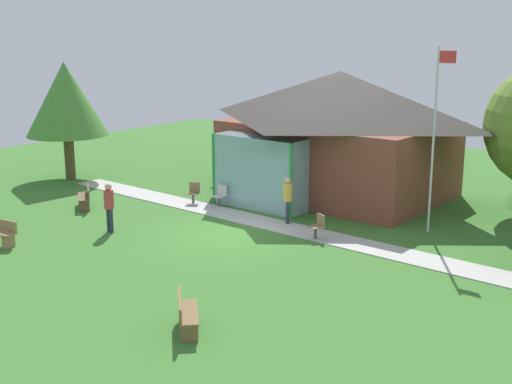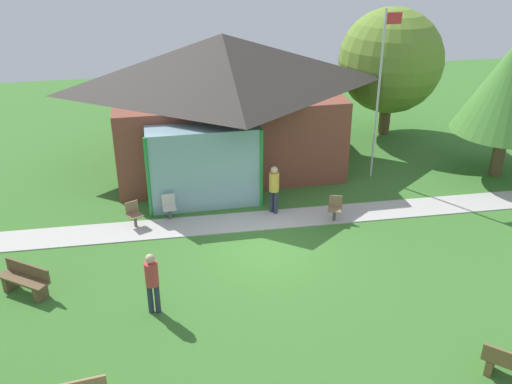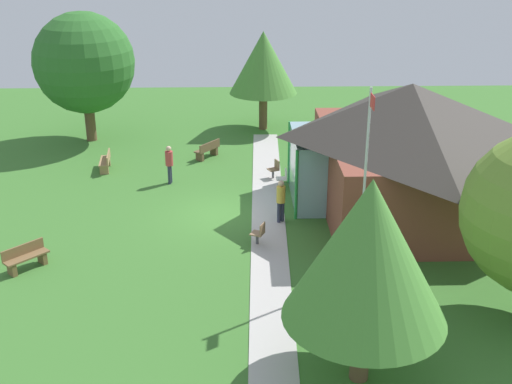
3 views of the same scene
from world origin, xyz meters
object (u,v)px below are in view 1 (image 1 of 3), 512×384
pavilion (336,132)px  bench_mid_left (85,198)px  patio_chair_west (194,194)px  visitor_on_path (288,196)px  tree_west_hedge (66,99)px  visitor_strolling_lawn (109,204)px  bench_front_right (186,315)px  patio_chair_porch_left (220,196)px  flagpole (435,133)px  patio_chair_lawn_spare (317,227)px

pavilion → bench_mid_left: pavilion is taller
patio_chair_west → visitor_on_path: bearing=155.8°
visitor_on_path → tree_west_hedge: (-12.45, -0.23, 2.71)m
pavilion → visitor_strolling_lawn: 10.13m
bench_front_right → patio_chair_west: bearing=177.0°
patio_chair_porch_left → flagpole: bearing=-168.7°
patio_chair_porch_left → visitor_on_path: visitor_on_path is taller
patio_chair_porch_left → tree_west_hedge: (-8.93, -0.54, 3.32)m
patio_chair_west → bench_front_right: bearing=108.6°
patio_chair_porch_left → tree_west_hedge: tree_west_hedge is taller
flagpole → visitor_strolling_lawn: (-8.67, -6.93, -2.45)m
patio_chair_lawn_spare → visitor_strolling_lawn: size_ratio=0.49×
flagpole → patio_chair_porch_left: size_ratio=7.38×
flagpole → patio_chair_lawn_spare: (-2.57, -3.14, -3.06)m
flagpole → bench_mid_left: 13.53m
flagpole → bench_front_right: flagpole is taller
patio_chair_porch_left → patio_chair_west: bearing=12.6°
bench_front_right → bench_mid_left: bearing=-162.7°
patio_chair_lawn_spare → tree_west_hedge: bearing=21.4°
flagpole → bench_mid_left: flagpole is taller
patio_chair_west → visitor_strolling_lawn: (0.46, -4.68, 0.61)m
tree_west_hedge → patio_chair_porch_left: bearing=3.5°
bench_front_right → patio_chair_porch_left: 11.38m
patio_chair_porch_left → tree_west_hedge: 9.54m
visitor_strolling_lawn → bench_mid_left: bearing=165.7°
bench_front_right → patio_chair_west: 11.89m
bench_front_right → patio_chair_west: patio_chair_west is taller
flagpole → patio_chair_lawn_spare: size_ratio=7.38×
patio_chair_porch_left → visitor_strolling_lawn: visitor_strolling_lawn is taller
patio_chair_west → visitor_strolling_lawn: visitor_strolling_lawn is taller
bench_mid_left → patio_chair_lawn_spare: 9.72m
bench_front_right → visitor_strolling_lawn: 8.65m
bench_mid_left → bench_front_right: same height
pavilion → patio_chair_lawn_spare: 6.76m
pavilion → bench_front_right: bearing=-72.0°
flagpole → tree_west_hedge: (-16.90, -2.48, 0.26)m
bench_mid_left → visitor_on_path: bearing=-120.6°
pavilion → patio_chair_lawn_spare: (2.88, -5.68, -2.30)m
patio_chair_west → visitor_strolling_lawn: bearing=71.4°
tree_west_hedge → bench_front_right: bearing=-28.2°
bench_front_right → patio_chair_lawn_spare: (-1.52, 7.83, 0.01)m
patio_chair_lawn_spare → patio_chair_porch_left: (-5.40, 1.20, 0.00)m
pavilion → visitor_on_path: pavilion is taller
patio_chair_lawn_spare → patio_chair_west: (-6.56, 0.89, 0.00)m
flagpole → visitor_strolling_lawn: size_ratio=3.65×
flagpole → visitor_on_path: 5.56m
visitor_strolling_lawn → bench_front_right: bearing=-17.8°
flagpole → visitor_on_path: size_ratio=3.65×
patio_chair_lawn_spare → visitor_on_path: (-1.88, 0.90, 0.61)m
bench_mid_left → tree_west_hedge: 6.58m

